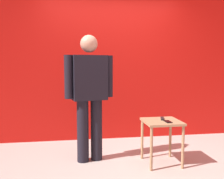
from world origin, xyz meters
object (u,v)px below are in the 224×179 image
Objects in this scene: side_table at (162,128)px; tv_remote at (162,118)px; cell_phone at (168,122)px; standing_person at (89,91)px.

side_table is 3.45× the size of tv_remote.
side_table is at bearing 114.69° from cell_phone.
tv_remote reaches higher than side_table.
cell_phone is at bearing -19.91° from standing_person.
side_table is at bearing -96.16° from tv_remote.
standing_person is 11.95× the size of cell_phone.
cell_phone is (0.05, -0.10, 0.11)m from side_table.
tv_remote is at bearing 66.10° from side_table.
tv_remote is at bearing 93.07° from cell_phone.
side_table is 0.15m from cell_phone.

